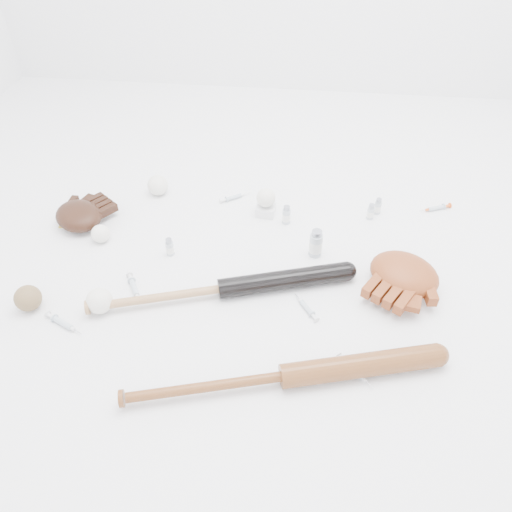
# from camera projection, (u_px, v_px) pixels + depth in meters

# --- Properties ---
(bat_dark) EXTENTS (0.87, 0.33, 0.07)m
(bat_dark) POSITION_uv_depth(u_px,v_px,m) (221.00, 289.00, 1.59)
(bat_dark) COLOR black
(bat_dark) RESTS_ON ground
(bat_wood) EXTENTS (0.91, 0.31, 0.07)m
(bat_wood) POSITION_uv_depth(u_px,v_px,m) (284.00, 376.00, 1.35)
(bat_wood) COLOR brown
(bat_wood) RESTS_ON ground
(glove_dark) EXTENTS (0.32, 0.32, 0.08)m
(glove_dark) POSITION_uv_depth(u_px,v_px,m) (79.00, 216.00, 1.86)
(glove_dark) COLOR black
(glove_dark) RESTS_ON ground
(glove_tan) EXTENTS (0.37, 0.37, 0.10)m
(glove_tan) POSITION_uv_depth(u_px,v_px,m) (404.00, 274.00, 1.62)
(glove_tan) COLOR brown
(glove_tan) RESTS_ON ground
(trading_card) EXTENTS (0.07, 0.09, 0.00)m
(trading_card) POSITION_uv_depth(u_px,v_px,m) (69.00, 221.00, 1.90)
(trading_card) COLOR gold
(trading_card) RESTS_ON ground
(pedestal) EXTENTS (0.08, 0.08, 0.04)m
(pedestal) POSITION_uv_depth(u_px,v_px,m) (266.00, 210.00, 1.92)
(pedestal) COLOR white
(pedestal) RESTS_ON ground
(baseball_on_pedestal) EXTENTS (0.07, 0.07, 0.07)m
(baseball_on_pedestal) POSITION_uv_depth(u_px,v_px,m) (266.00, 198.00, 1.89)
(baseball_on_pedestal) COLOR white
(baseball_on_pedestal) RESTS_ON pedestal
(baseball_left) EXTENTS (0.07, 0.07, 0.07)m
(baseball_left) POSITION_uv_depth(u_px,v_px,m) (101.00, 234.00, 1.79)
(baseball_left) COLOR white
(baseball_left) RESTS_ON ground
(baseball_upper) EXTENTS (0.08, 0.08, 0.08)m
(baseball_upper) POSITION_uv_depth(u_px,v_px,m) (158.00, 185.00, 2.01)
(baseball_upper) COLOR white
(baseball_upper) RESTS_ON ground
(baseball_mid) EXTENTS (0.08, 0.08, 0.08)m
(baseball_mid) POSITION_uv_depth(u_px,v_px,m) (99.00, 301.00, 1.54)
(baseball_mid) COLOR white
(baseball_mid) RESTS_ON ground
(baseball_aged) EXTENTS (0.08, 0.08, 0.08)m
(baseball_aged) POSITION_uv_depth(u_px,v_px,m) (28.00, 298.00, 1.55)
(baseball_aged) COLOR brown
(baseball_aged) RESTS_ON ground
(syringe_0) EXTENTS (0.10, 0.15, 0.02)m
(syringe_0) POSITION_uv_depth(u_px,v_px,m) (134.00, 288.00, 1.63)
(syringe_0) COLOR #ADBCC6
(syringe_0) RESTS_ON ground
(syringe_1) EXTENTS (0.10, 0.13, 0.02)m
(syringe_1) POSITION_uv_depth(u_px,v_px,m) (307.00, 308.00, 1.56)
(syringe_1) COLOR #ADBCC6
(syringe_1) RESTS_ON ground
(syringe_2) EXTENTS (0.13, 0.10, 0.02)m
(syringe_2) POSITION_uv_depth(u_px,v_px,m) (234.00, 197.00, 2.00)
(syringe_2) COLOR #ADBCC6
(syringe_2) RESTS_ON ground
(syringe_3) EXTENTS (0.12, 0.13, 0.02)m
(syringe_3) POSITION_uv_depth(u_px,v_px,m) (354.00, 370.00, 1.39)
(syringe_3) COLOR #ADBCC6
(syringe_3) RESTS_ON ground
(syringe_4) EXTENTS (0.15, 0.08, 0.02)m
(syringe_4) POSITION_uv_depth(u_px,v_px,m) (436.00, 208.00, 1.95)
(syringe_4) COLOR #ADBCC6
(syringe_4) RESTS_ON ground
(syringe_5) EXTENTS (0.16, 0.09, 0.02)m
(syringe_5) POSITION_uv_depth(u_px,v_px,m) (63.00, 323.00, 1.52)
(syringe_5) COLOR #ADBCC6
(syringe_5) RESTS_ON ground
(vial_0) EXTENTS (0.03, 0.03, 0.07)m
(vial_0) POSITION_uv_depth(u_px,v_px,m) (378.00, 206.00, 1.92)
(vial_0) COLOR silver
(vial_0) RESTS_ON ground
(vial_1) EXTENTS (0.03, 0.03, 0.07)m
(vial_1) POSITION_uv_depth(u_px,v_px,m) (371.00, 211.00, 1.89)
(vial_1) COLOR silver
(vial_1) RESTS_ON ground
(vial_2) EXTENTS (0.03, 0.03, 0.08)m
(vial_2) POSITION_uv_depth(u_px,v_px,m) (286.00, 215.00, 1.87)
(vial_2) COLOR silver
(vial_2) RESTS_ON ground
(vial_3) EXTENTS (0.05, 0.05, 0.11)m
(vial_3) POSITION_uv_depth(u_px,v_px,m) (316.00, 243.00, 1.73)
(vial_3) COLOR silver
(vial_3) RESTS_ON ground
(vial_4) EXTENTS (0.03, 0.03, 0.07)m
(vial_4) POSITION_uv_depth(u_px,v_px,m) (170.00, 247.00, 1.74)
(vial_4) COLOR silver
(vial_4) RESTS_ON ground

